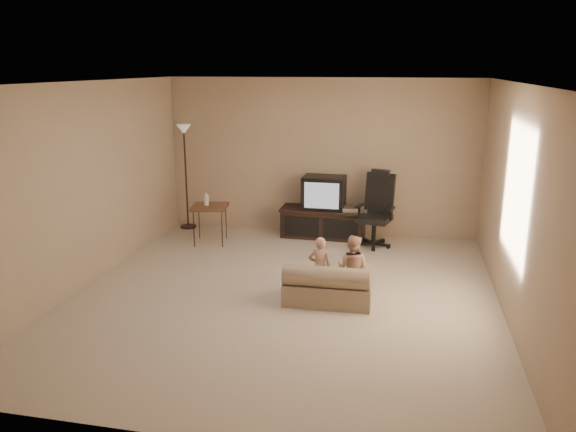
% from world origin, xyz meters
% --- Properties ---
extents(floor, '(5.50, 5.50, 0.00)m').
position_xyz_m(floor, '(0.00, 0.00, 0.00)').
color(floor, '#BAAD94').
rests_on(floor, ground).
extents(room_shell, '(5.50, 5.50, 5.50)m').
position_xyz_m(room_shell, '(0.00, 0.00, 1.52)').
color(room_shell, white).
rests_on(room_shell, floor).
extents(tv_stand, '(1.39, 0.53, 0.99)m').
position_xyz_m(tv_stand, '(0.11, 2.49, 0.41)').
color(tv_stand, black).
rests_on(tv_stand, floor).
extents(office_chair, '(0.65, 0.67, 1.16)m').
position_xyz_m(office_chair, '(0.95, 2.22, 0.42)').
color(office_chair, black).
rests_on(office_chair, floor).
extents(side_table, '(0.62, 0.62, 0.80)m').
position_xyz_m(side_table, '(-1.57, 1.81, 0.58)').
color(side_table, brown).
rests_on(side_table, floor).
extents(floor_lamp, '(0.27, 0.27, 1.74)m').
position_xyz_m(floor_lamp, '(-2.23, 2.55, 1.27)').
color(floor_lamp, black).
rests_on(floor_lamp, floor).
extents(child_sofa, '(1.02, 0.59, 0.49)m').
position_xyz_m(child_sofa, '(0.53, -0.10, 0.20)').
color(child_sofa, gray).
rests_on(child_sofa, floor).
extents(toddler_left, '(0.30, 0.24, 0.74)m').
position_xyz_m(toddler_left, '(0.41, 0.09, 0.37)').
color(toddler_left, '#DAA488').
rests_on(toddler_left, floor).
extents(toddler_right, '(0.43, 0.31, 0.80)m').
position_xyz_m(toddler_right, '(0.80, 0.06, 0.40)').
color(toddler_right, '#DAA488').
rests_on(toddler_right, floor).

